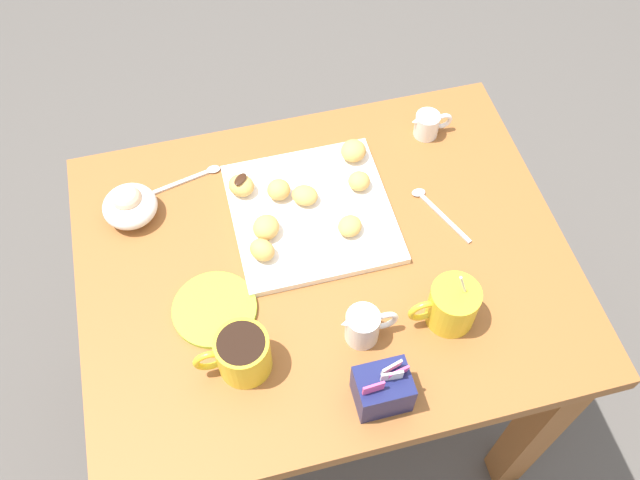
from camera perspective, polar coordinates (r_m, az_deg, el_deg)
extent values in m
plane|color=#514C47|center=(1.97, 0.27, -12.76)|extent=(8.00, 8.00, 0.00)
cube|color=#935628|center=(1.33, 0.40, -1.99)|extent=(0.93, 0.74, 0.04)
cube|color=#935628|center=(1.88, 9.97, 2.73)|extent=(0.07, 0.07, 0.70)
cube|color=#935628|center=(1.81, -14.78, -2.46)|extent=(0.07, 0.07, 0.70)
cube|color=#935628|center=(1.65, 17.43, -14.55)|extent=(0.07, 0.07, 0.70)
cube|color=white|center=(1.36, -0.85, 2.23)|extent=(0.31, 0.31, 0.02)
cylinder|color=yellow|center=(1.24, 10.92, -5.32)|extent=(0.09, 0.09, 0.09)
torus|color=yellow|center=(1.22, 8.58, -5.82)|extent=(0.06, 0.01, 0.06)
cylinder|color=black|center=(1.20, 11.21, -4.46)|extent=(0.08, 0.08, 0.01)
cylinder|color=silver|center=(1.21, 11.96, -4.36)|extent=(0.04, 0.01, 0.12)
cylinder|color=yellow|center=(1.18, -6.36, -9.35)|extent=(0.09, 0.09, 0.09)
torus|color=yellow|center=(1.18, -9.11, -9.82)|extent=(0.06, 0.01, 0.06)
cylinder|color=black|center=(1.15, -6.54, -8.57)|extent=(0.08, 0.08, 0.01)
cylinder|color=white|center=(1.21, 3.52, -7.16)|extent=(0.06, 0.06, 0.07)
cone|color=white|center=(1.18, 2.25, -6.92)|extent=(0.02, 0.02, 0.02)
torus|color=white|center=(1.21, 5.36, -6.64)|extent=(0.05, 0.01, 0.05)
cylinder|color=white|center=(1.18, 3.60, -6.52)|extent=(0.05, 0.05, 0.01)
cube|color=#191E51|center=(1.16, 5.18, -12.20)|extent=(0.09, 0.07, 0.08)
cube|color=#EA4C93|center=(1.10, 4.47, -12.13)|extent=(0.04, 0.01, 0.03)
cube|color=#EA4C93|center=(1.12, 6.47, -10.86)|extent=(0.04, 0.01, 0.03)
cube|color=white|center=(1.12, 5.92, -10.47)|extent=(0.04, 0.02, 0.03)
cube|color=white|center=(1.11, 5.97, -11.15)|extent=(0.04, 0.01, 0.03)
ellipsoid|color=white|center=(1.40, -15.45, 2.71)|extent=(0.11, 0.11, 0.06)
sphere|color=beige|center=(1.38, -15.64, 3.20)|extent=(0.06, 0.06, 0.06)
ellipsoid|color=green|center=(1.37, -16.28, 3.53)|extent=(0.03, 0.02, 0.01)
cylinder|color=white|center=(1.50, 8.82, 9.39)|extent=(0.05, 0.05, 0.05)
cone|color=white|center=(1.48, 8.00, 9.69)|extent=(0.02, 0.02, 0.02)
torus|color=white|center=(1.51, 10.14, 9.67)|extent=(0.04, 0.01, 0.04)
cylinder|color=#381E11|center=(1.48, 8.93, 9.95)|extent=(0.04, 0.04, 0.01)
cylinder|color=#9EC633|center=(1.27, -8.72, -5.68)|extent=(0.15, 0.15, 0.01)
cube|color=silver|center=(1.44, -11.54, 4.67)|extent=(0.15, 0.04, 0.00)
ellipsoid|color=silver|center=(1.45, -8.80, 5.81)|extent=(0.03, 0.02, 0.01)
cube|color=silver|center=(1.39, 10.19, 1.89)|extent=(0.07, 0.14, 0.00)
ellipsoid|color=silver|center=(1.41, 8.16, 3.92)|extent=(0.03, 0.02, 0.01)
ellipsoid|color=#DBA351|center=(1.31, -4.49, 1.06)|extent=(0.07, 0.07, 0.04)
ellipsoid|color=#DBA351|center=(1.38, 3.25, 4.89)|extent=(0.06, 0.06, 0.03)
ellipsoid|color=#DBA351|center=(1.38, -6.53, 4.51)|extent=(0.07, 0.07, 0.04)
ellipsoid|color=#381E11|center=(1.36, -6.61, 5.02)|extent=(0.04, 0.04, 0.00)
ellipsoid|color=#DBA351|center=(1.32, 2.48, 1.17)|extent=(0.07, 0.07, 0.03)
ellipsoid|color=#DBA351|center=(1.36, -1.27, 3.72)|extent=(0.07, 0.07, 0.03)
ellipsoid|color=#DBA351|center=(1.43, 2.78, 7.39)|extent=(0.07, 0.07, 0.04)
ellipsoid|color=#DBA351|center=(1.37, -3.44, 4.18)|extent=(0.07, 0.07, 0.04)
ellipsoid|color=#DBA351|center=(1.29, -4.81, -0.82)|extent=(0.06, 0.07, 0.04)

